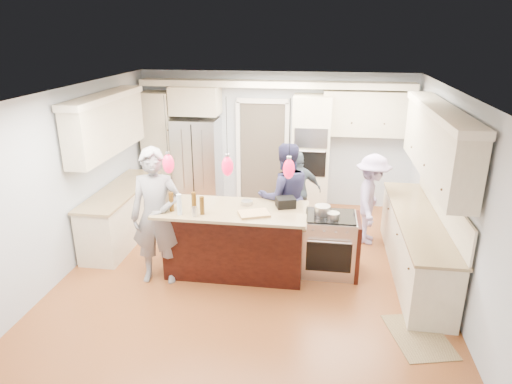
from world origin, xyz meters
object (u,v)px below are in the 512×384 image
Objects in this scene: kitchen_island at (237,238)px; person_bar_end at (157,217)px; person_far_left at (285,197)px; refrigerator at (197,162)px; island_range at (331,244)px.

person_bar_end reaches higher than kitchen_island.
person_far_left reaches higher than kitchen_island.
person_bar_end reaches higher than refrigerator.
person_far_left is (1.70, 1.30, -0.09)m from person_bar_end.
refrigerator reaches higher than island_range.
person_far_left is (1.95, -1.79, 0.00)m from refrigerator.
island_range is 1.13m from person_far_left.
refrigerator is 0.90× the size of person_bar_end.
refrigerator is at bearing 137.41° from island_range.
person_bar_end is at bearing 19.31° from person_far_left.
kitchen_island is 2.28× the size of island_range.
kitchen_island is 1.05× the size of person_bar_end.
person_far_left is at bearing 50.25° from kitchen_island.
island_range is (2.71, -2.49, -0.44)m from refrigerator.
kitchen_island is at bearing -176.92° from island_range.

